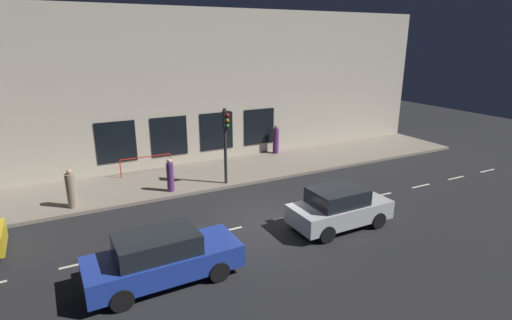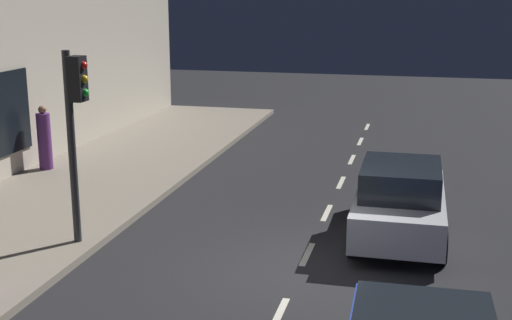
{
  "view_description": "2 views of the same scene",
  "coord_description": "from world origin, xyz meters",
  "px_view_note": "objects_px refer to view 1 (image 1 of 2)",
  "views": [
    {
      "loc": [
        -12.62,
        6.86,
        6.95
      ],
      "look_at": [
        2.64,
        -0.98,
        1.72
      ],
      "focal_mm": 27.84,
      "sensor_mm": 36.0,
      "label": 1
    },
    {
      "loc": [
        -2.02,
        11.18,
        4.93
      ],
      "look_at": [
        1.28,
        -2.06,
        1.54
      ],
      "focal_mm": 47.99,
      "sensor_mm": 36.0,
      "label": 2
    }
  ],
  "objects_px": {
    "pedestrian_1": "(170,176)",
    "pedestrian_2": "(72,190)",
    "pedestrian_0": "(276,140)",
    "parked_car_0": "(339,208)",
    "traffic_light": "(226,134)",
    "parked_car_1": "(162,257)"
  },
  "relations": [
    {
      "from": "pedestrian_1",
      "to": "pedestrian_2",
      "type": "xyz_separation_m",
      "value": [
        0.07,
        4.18,
        0.04
      ]
    },
    {
      "from": "pedestrian_0",
      "to": "pedestrian_2",
      "type": "bearing_deg",
      "value": 22.78
    },
    {
      "from": "parked_car_0",
      "to": "pedestrian_2",
      "type": "relative_size",
      "value": 2.33
    },
    {
      "from": "traffic_light",
      "to": "pedestrian_0",
      "type": "height_order",
      "value": "traffic_light"
    },
    {
      "from": "traffic_light",
      "to": "pedestrian_1",
      "type": "bearing_deg",
      "value": 83.53
    },
    {
      "from": "parked_car_0",
      "to": "parked_car_1",
      "type": "bearing_deg",
      "value": -86.36
    },
    {
      "from": "traffic_light",
      "to": "pedestrian_1",
      "type": "distance_m",
      "value": 3.25
    },
    {
      "from": "parked_car_0",
      "to": "parked_car_1",
      "type": "xyz_separation_m",
      "value": [
        -0.5,
        6.94,
        0.0
      ]
    },
    {
      "from": "pedestrian_1",
      "to": "traffic_light",
      "type": "bearing_deg",
      "value": -50.64
    },
    {
      "from": "traffic_light",
      "to": "pedestrian_1",
      "type": "xyz_separation_m",
      "value": [
        0.31,
        2.71,
        -1.78
      ]
    },
    {
      "from": "traffic_light",
      "to": "parked_car_0",
      "type": "distance_m",
      "value": 6.6
    },
    {
      "from": "parked_car_1",
      "to": "pedestrian_0",
      "type": "relative_size",
      "value": 2.6
    },
    {
      "from": "pedestrian_2",
      "to": "parked_car_1",
      "type": "bearing_deg",
      "value": 118.73
    },
    {
      "from": "pedestrian_0",
      "to": "pedestrian_2",
      "type": "xyz_separation_m",
      "value": [
        -3.31,
        11.76,
        -0.04
      ]
    },
    {
      "from": "parked_car_1",
      "to": "pedestrian_0",
      "type": "distance_m",
      "value": 14.05
    },
    {
      "from": "traffic_light",
      "to": "pedestrian_2",
      "type": "height_order",
      "value": "traffic_light"
    },
    {
      "from": "parked_car_0",
      "to": "pedestrian_0",
      "type": "distance_m",
      "value": 10.04
    },
    {
      "from": "traffic_light",
      "to": "pedestrian_2",
      "type": "relative_size",
      "value": 2.21
    },
    {
      "from": "pedestrian_1",
      "to": "pedestrian_2",
      "type": "relative_size",
      "value": 0.93
    },
    {
      "from": "parked_car_0",
      "to": "parked_car_1",
      "type": "height_order",
      "value": "same"
    },
    {
      "from": "traffic_light",
      "to": "parked_car_1",
      "type": "bearing_deg",
      "value": 143.29
    },
    {
      "from": "pedestrian_2",
      "to": "parked_car_0",
      "type": "bearing_deg",
      "value": 156.8
    }
  ]
}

